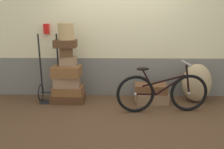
# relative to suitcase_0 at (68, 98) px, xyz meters

# --- Properties ---
(ground) EXTENTS (9.54, 5.20, 0.06)m
(ground) POSITION_rel_suitcase_0_xyz_m (1.05, -0.34, -0.10)
(ground) COLOR #513823
(station_building) EXTENTS (7.54, 0.74, 2.87)m
(station_building) POSITION_rel_suitcase_0_xyz_m (1.06, 0.51, 1.36)
(station_building) COLOR slate
(station_building) RESTS_ON ground
(suitcase_0) EXTENTS (0.66, 0.42, 0.15)m
(suitcase_0) POSITION_rel_suitcase_0_xyz_m (0.00, 0.00, 0.00)
(suitcase_0) COLOR #4C2D19
(suitcase_0) RESTS_ON ground
(suitcase_1) EXTENTS (0.59, 0.39, 0.16)m
(suitcase_1) POSITION_rel_suitcase_0_xyz_m (0.00, 0.00, 0.16)
(suitcase_1) COLOR brown
(suitcase_1) RESTS_ON suitcase_0
(suitcase_2) EXTENTS (0.50, 0.35, 0.21)m
(suitcase_2) POSITION_rel_suitcase_0_xyz_m (-0.01, -0.01, 0.34)
(suitcase_2) COLOR #937051
(suitcase_2) RESTS_ON suitcase_1
(suitcase_3) EXTENTS (0.56, 0.41, 0.20)m
(suitcase_3) POSITION_rel_suitcase_0_xyz_m (-0.00, -0.03, 0.55)
(suitcase_3) COLOR brown
(suitcase_3) RESTS_ON suitcase_2
(suitcase_4) EXTENTS (0.32, 0.22, 0.18)m
(suitcase_4) POSITION_rel_suitcase_0_xyz_m (0.03, -0.01, 0.74)
(suitcase_4) COLOR #937051
(suitcase_4) RESTS_ON suitcase_3
(suitcase_5) EXTENTS (0.26, 0.19, 0.18)m
(suitcase_5) POSITION_rel_suitcase_0_xyz_m (0.00, -0.03, 0.91)
(suitcase_5) COLOR brown
(suitcase_5) RESTS_ON suitcase_4
(suitcase_6) EXTENTS (0.43, 0.33, 0.14)m
(suitcase_6) POSITION_rel_suitcase_0_xyz_m (-0.01, -0.00, 1.07)
(suitcase_6) COLOR #4C2D19
(suitcase_6) RESTS_ON suitcase_5
(suitcase_7) EXTENTS (0.65, 0.44, 0.20)m
(suitcase_7) POSITION_rel_suitcase_0_xyz_m (1.63, -0.02, 0.03)
(suitcase_7) COLOR #937051
(suitcase_7) RESTS_ON ground
(suitcase_8) EXTENTS (0.63, 0.41, 0.16)m
(suitcase_8) POSITION_rel_suitcase_0_xyz_m (1.61, -0.00, 0.21)
(suitcase_8) COLOR brown
(suitcase_8) RESTS_ON suitcase_7
(wicker_basket) EXTENTS (0.29, 0.29, 0.31)m
(wicker_basket) POSITION_rel_suitcase_0_xyz_m (0.01, -0.02, 1.30)
(wicker_basket) COLOR tan
(wicker_basket) RESTS_ON suitcase_6
(luggage_trolley) EXTENTS (0.43, 0.39, 1.33)m
(luggage_trolley) POSITION_rel_suitcase_0_xyz_m (-0.35, 0.03, 0.21)
(luggage_trolley) COLOR black
(luggage_trolley) RESTS_ON ground
(burlap_sack) EXTENTS (0.56, 0.47, 0.76)m
(burlap_sack) POSITION_rel_suitcase_0_xyz_m (2.51, 0.07, 0.30)
(burlap_sack) COLOR tan
(burlap_sack) RESTS_ON ground
(bicycle) EXTENTS (1.61, 0.46, 0.88)m
(bicycle) POSITION_rel_suitcase_0_xyz_m (1.75, -0.48, 0.28)
(bicycle) COLOR black
(bicycle) RESTS_ON ground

